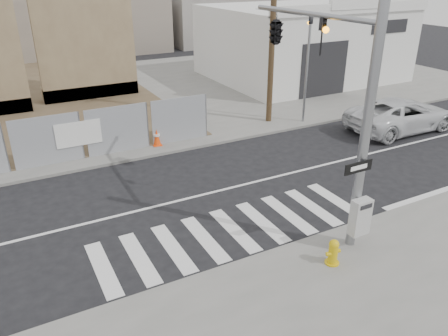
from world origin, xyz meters
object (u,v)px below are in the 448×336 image
signal_pole (303,62)px  traffic_cone_d (157,137)px  auto_shop (301,42)px  suv (401,115)px  fire_hydrant (333,252)px

signal_pole → traffic_cone_d: 8.51m
signal_pole → auto_shop: (11.50, 15.01, -2.25)m
suv → traffic_cone_d: bearing=74.1°
auto_shop → fire_hydrant: bearing=-124.6°
fire_hydrant → suv: bearing=55.5°
auto_shop → traffic_cone_d: 16.03m
auto_shop → fire_hydrant: (-12.58, -18.25, -2.06)m
traffic_cone_d → suv: bearing=-16.6°
signal_pole → auto_shop: signal_pole is taller
signal_pole → auto_shop: bearing=52.5°
fire_hydrant → suv: size_ratio=0.13×
signal_pole → fire_hydrant: signal_pole is taller
suv → signal_pole: bearing=112.4°
auto_shop → suv: 11.77m
fire_hydrant → traffic_cone_d: traffic_cone_d is taller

